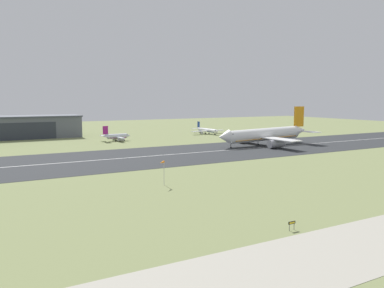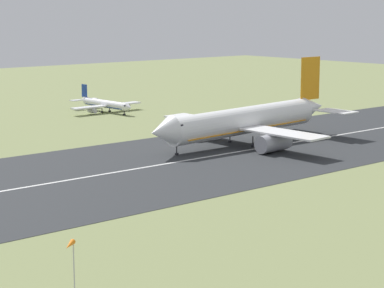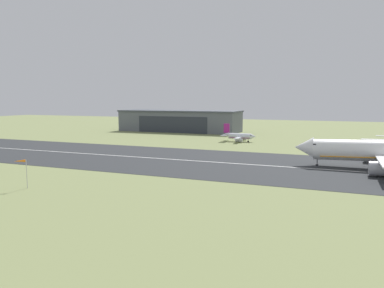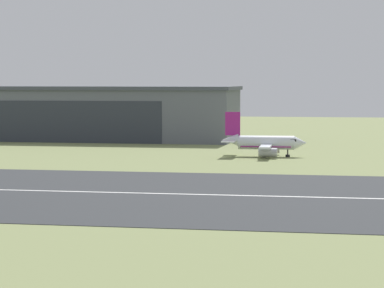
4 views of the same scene
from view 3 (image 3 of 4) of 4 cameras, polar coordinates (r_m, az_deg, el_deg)
runway_strip at (r=129.15m, az=-5.80°, el=-2.17°), size 396.75×53.43×0.06m
runway_centreline at (r=129.15m, az=-5.80°, el=-2.15°), size 357.07×0.70×0.01m
hangar_building at (r=235.27m, az=-1.89°, el=3.55°), size 76.14×24.12×13.21m
airplane_parked_west at (r=179.63m, az=7.17°, el=1.18°), size 16.31×17.67×8.54m
windsock_pole at (r=92.69m, az=-24.68°, el=-2.61°), size 2.17×2.04×6.68m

